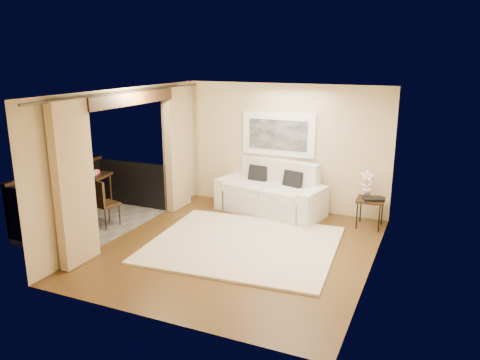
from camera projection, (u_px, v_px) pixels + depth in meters
The scene contains 18 objects.
floor at pixel (238, 248), 8.18m from camera, with size 5.00×5.00×0.00m, color brown.
room_shell at pixel (129, 98), 8.35m from camera, with size 5.00×6.40×5.00m.
balcony at pixel (88, 214), 9.41m from camera, with size 1.81×2.60×1.17m.
curtains at pixel (134, 163), 8.65m from camera, with size 0.16×4.80×2.64m.
artwork at pixel (278, 135), 9.99m from camera, with size 1.62×0.07×0.92m.
rug at pixel (243, 244), 8.29m from camera, with size 3.20×2.79×0.04m, color beige.
sofa at pixel (272, 194), 9.99m from camera, with size 2.42×1.40×1.09m.
side_table at pixel (371, 202), 9.07m from camera, with size 0.55×0.55×0.57m.
tray at pixel (373, 199), 8.99m from camera, with size 0.38×0.28×0.05m, color black.
orchid at pixel (367, 183), 9.18m from camera, with size 0.27×0.19×0.52m, color white.
bistro_table at pixel (91, 178), 9.95m from camera, with size 0.79×0.79×0.81m.
balcony_chair_far at pixel (102, 200), 9.06m from camera, with size 0.50×0.50×0.95m.
balcony_chair_near at pixel (57, 205), 8.73m from camera, with size 0.47×0.48×0.96m.
ice_bucket at pixel (89, 168), 10.09m from camera, with size 0.18×0.18×0.20m, color silver.
candle at pixel (98, 172), 10.02m from camera, with size 0.06×0.06×0.07m, color red.
vase at pixel (82, 172), 9.73m from camera, with size 0.04×0.04×0.18m, color silver.
glass_a at pixel (94, 173), 9.77m from camera, with size 0.06×0.06×0.12m, color white.
glass_b at pixel (96, 172), 9.87m from camera, with size 0.06×0.06×0.12m, color white.
Camera 1 is at (3.08, -6.93, 3.29)m, focal length 35.00 mm.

